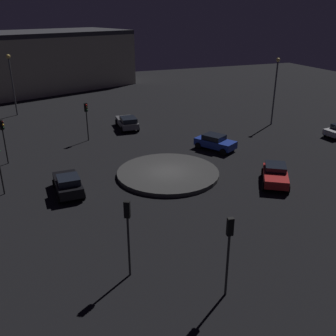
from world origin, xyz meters
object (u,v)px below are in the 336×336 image
(car_blue, at_px, (215,142))
(store_building, at_px, (27,62))
(traffic_light_east, at_px, (229,241))
(traffic_light_southeast, at_px, (128,224))
(streetlamp_southwest, at_px, (11,75))
(car_grey, at_px, (127,122))
(car_red, at_px, (275,175))
(streetlamp_northwest, at_px, (275,85))
(traffic_light_southwest, at_px, (3,133))
(traffic_light_west, at_px, (87,114))
(car_black, at_px, (68,184))

(car_blue, relative_size, store_building, 0.12)
(traffic_light_east, relative_size, traffic_light_southeast, 0.99)
(traffic_light_east, xyz_separation_m, streetlamp_southwest, (-40.77, -8.86, 2.14))
(car_grey, bearing_deg, car_blue, -145.69)
(traffic_light_southeast, height_order, streetlamp_southwest, streetlamp_southwest)
(car_red, relative_size, streetlamp_southwest, 0.54)
(car_red, height_order, streetlamp_southwest, streetlamp_southwest)
(car_grey, distance_m, streetlamp_northwest, 18.17)
(car_blue, bearing_deg, traffic_light_southwest, -130.41)
(car_grey, bearing_deg, traffic_light_west, 120.88)
(car_red, height_order, traffic_light_west, traffic_light_west)
(traffic_light_east, relative_size, streetlamp_northwest, 0.55)
(traffic_light_east, bearing_deg, car_grey, 4.17)
(store_building, bearing_deg, car_grey, 88.73)
(streetlamp_southwest, bearing_deg, car_black, 6.84)
(car_black, xyz_separation_m, traffic_light_west, (-12.25, 3.80, 2.12))
(traffic_light_west, bearing_deg, car_grey, 96.51)
(car_grey, distance_m, traffic_light_east, 29.56)
(traffic_light_southwest, height_order, streetlamp_northwest, streetlamp_northwest)
(car_grey, xyz_separation_m, traffic_light_southeast, (26.10, -7.23, 2.34))
(traffic_light_east, bearing_deg, streetlamp_northwest, -29.09)
(car_grey, relative_size, traffic_light_southwest, 1.10)
(car_blue, bearing_deg, streetlamp_southwest, -169.77)
(traffic_light_east, xyz_separation_m, streetlamp_northwest, (-24.58, 20.33, 1.73))
(traffic_light_east, relative_size, store_building, 0.12)
(car_blue, height_order, streetlamp_southwest, streetlamp_southwest)
(car_red, bearing_deg, car_grey, -127.33)
(traffic_light_southwest, bearing_deg, traffic_light_southeast, -41.10)
(car_red, xyz_separation_m, streetlamp_southwest, (-30.77, -19.08, 4.47))
(car_black, distance_m, car_red, 16.48)
(traffic_light_west, distance_m, streetlamp_southwest, 15.99)
(car_red, distance_m, car_grey, 20.51)
(car_red, distance_m, traffic_light_southwest, 23.95)
(store_building, bearing_deg, car_black, 71.33)
(store_building, bearing_deg, car_red, 89.43)
(car_grey, bearing_deg, car_black, 152.17)
(car_grey, relative_size, streetlamp_southwest, 0.58)
(car_blue, distance_m, streetlamp_northwest, 12.83)
(streetlamp_southwest, bearing_deg, traffic_light_west, 26.14)
(car_blue, bearing_deg, car_red, -25.35)
(car_grey, distance_m, store_building, 30.77)
(car_grey, bearing_deg, store_building, 21.13)
(car_grey, xyz_separation_m, traffic_light_east, (29.29, -3.25, 2.31))
(car_red, xyz_separation_m, traffic_light_southeast, (6.81, -14.21, 2.36))
(car_black, xyz_separation_m, streetlamp_southwest, (-26.45, -3.17, 4.46))
(streetlamp_northwest, relative_size, store_building, 0.21)
(car_red, relative_size, streetlamp_northwest, 0.54)
(streetlamp_northwest, bearing_deg, traffic_light_southwest, -86.31)
(car_red, distance_m, streetlamp_southwest, 36.48)
(traffic_light_east, distance_m, store_building, 58.64)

